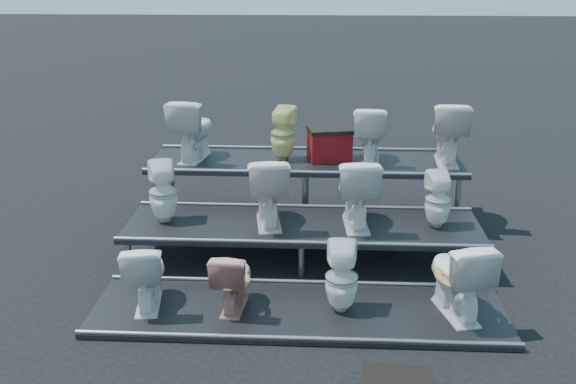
{
  "coord_description": "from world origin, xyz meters",
  "views": [
    {
      "loc": [
        0.19,
        -7.06,
        3.37
      ],
      "look_at": [
        -0.18,
        0.1,
        0.82
      ],
      "focal_mm": 40.0,
      "sensor_mm": 36.0,
      "label": 1
    }
  ],
  "objects_px": {
    "toilet_2": "(342,278)",
    "toilet_8": "(193,129)",
    "toilet_0": "(145,273)",
    "red_crate": "(329,146)",
    "toilet_3": "(458,276)",
    "toilet_1": "(233,279)",
    "toilet_7": "(438,200)",
    "toilet_10": "(370,134)",
    "toilet_9": "(283,134)",
    "toilet_6": "(356,191)",
    "toilet_11": "(448,132)",
    "toilet_5": "(268,190)",
    "toilet_4": "(163,192)"
  },
  "relations": [
    {
      "from": "toilet_0",
      "to": "toilet_4",
      "type": "relative_size",
      "value": 0.97
    },
    {
      "from": "toilet_9",
      "to": "toilet_0",
      "type": "bearing_deg",
      "value": 83.78
    },
    {
      "from": "toilet_7",
      "to": "toilet_9",
      "type": "height_order",
      "value": "toilet_9"
    },
    {
      "from": "toilet_3",
      "to": "toilet_2",
      "type": "bearing_deg",
      "value": -14.1
    },
    {
      "from": "toilet_6",
      "to": "toilet_9",
      "type": "distance_m",
      "value": 1.64
    },
    {
      "from": "toilet_9",
      "to": "red_crate",
      "type": "xyz_separation_m",
      "value": [
        0.63,
        0.06,
        -0.17
      ]
    },
    {
      "from": "toilet_4",
      "to": "toilet_7",
      "type": "height_order",
      "value": "toilet_4"
    },
    {
      "from": "toilet_4",
      "to": "toilet_5",
      "type": "bearing_deg",
      "value": 162.26
    },
    {
      "from": "toilet_8",
      "to": "toilet_9",
      "type": "bearing_deg",
      "value": -170.89
    },
    {
      "from": "toilet_3",
      "to": "toilet_7",
      "type": "relative_size",
      "value": 1.24
    },
    {
      "from": "toilet_4",
      "to": "red_crate",
      "type": "relative_size",
      "value": 1.35
    },
    {
      "from": "toilet_0",
      "to": "toilet_11",
      "type": "distance_m",
      "value": 4.39
    },
    {
      "from": "toilet_7",
      "to": "toilet_1",
      "type": "bearing_deg",
      "value": 24.33
    },
    {
      "from": "toilet_7",
      "to": "toilet_2",
      "type": "bearing_deg",
      "value": 42.84
    },
    {
      "from": "toilet_7",
      "to": "toilet_9",
      "type": "bearing_deg",
      "value": -40.46
    },
    {
      "from": "toilet_2",
      "to": "toilet_8",
      "type": "distance_m",
      "value": 3.37
    },
    {
      "from": "toilet_5",
      "to": "toilet_10",
      "type": "height_order",
      "value": "toilet_10"
    },
    {
      "from": "red_crate",
      "to": "toilet_8",
      "type": "bearing_deg",
      "value": 170.34
    },
    {
      "from": "toilet_1",
      "to": "red_crate",
      "type": "relative_size",
      "value": 1.18
    },
    {
      "from": "toilet_3",
      "to": "red_crate",
      "type": "xyz_separation_m",
      "value": [
        -1.26,
        2.66,
        0.58
      ]
    },
    {
      "from": "toilet_1",
      "to": "toilet_8",
      "type": "xyz_separation_m",
      "value": [
        -0.87,
        2.6,
        0.9
      ]
    },
    {
      "from": "toilet_7",
      "to": "toilet_10",
      "type": "height_order",
      "value": "toilet_10"
    },
    {
      "from": "toilet_6",
      "to": "toilet_8",
      "type": "height_order",
      "value": "toilet_8"
    },
    {
      "from": "toilet_1",
      "to": "toilet_3",
      "type": "distance_m",
      "value": 2.24
    },
    {
      "from": "toilet_0",
      "to": "red_crate",
      "type": "bearing_deg",
      "value": -133.54
    },
    {
      "from": "toilet_2",
      "to": "toilet_7",
      "type": "height_order",
      "value": "toilet_7"
    },
    {
      "from": "toilet_7",
      "to": "toilet_10",
      "type": "distance_m",
      "value": 1.55
    },
    {
      "from": "toilet_2",
      "to": "toilet_6",
      "type": "bearing_deg",
      "value": -97.89
    },
    {
      "from": "toilet_1",
      "to": "toilet_5",
      "type": "xyz_separation_m",
      "value": [
        0.25,
        1.3,
        0.5
      ]
    },
    {
      "from": "toilet_6",
      "to": "toilet_1",
      "type": "bearing_deg",
      "value": 41.64
    },
    {
      "from": "toilet_4",
      "to": "toilet_8",
      "type": "relative_size",
      "value": 0.88
    },
    {
      "from": "toilet_2",
      "to": "toilet_8",
      "type": "xyz_separation_m",
      "value": [
        -1.96,
        2.6,
        0.85
      ]
    },
    {
      "from": "toilet_3",
      "to": "toilet_9",
      "type": "xyz_separation_m",
      "value": [
        -1.88,
        2.6,
        0.75
      ]
    },
    {
      "from": "toilet_3",
      "to": "red_crate",
      "type": "bearing_deg",
      "value": -78.8
    },
    {
      "from": "toilet_7",
      "to": "toilet_8",
      "type": "bearing_deg",
      "value": -28.59
    },
    {
      "from": "toilet_0",
      "to": "toilet_6",
      "type": "xyz_separation_m",
      "value": [
        2.18,
        1.3,
        0.46
      ]
    },
    {
      "from": "toilet_7",
      "to": "toilet_5",
      "type": "bearing_deg",
      "value": -5.86
    },
    {
      "from": "toilet_2",
      "to": "toilet_6",
      "type": "distance_m",
      "value": 1.39
    },
    {
      "from": "toilet_1",
      "to": "toilet_5",
      "type": "height_order",
      "value": "toilet_5"
    },
    {
      "from": "toilet_1",
      "to": "toilet_11",
      "type": "bearing_deg",
      "value": -129.31
    },
    {
      "from": "toilet_11",
      "to": "red_crate",
      "type": "height_order",
      "value": "toilet_11"
    },
    {
      "from": "toilet_6",
      "to": "red_crate",
      "type": "xyz_separation_m",
      "value": [
        -0.31,
        1.36,
        0.17
      ]
    },
    {
      "from": "toilet_0",
      "to": "toilet_9",
      "type": "height_order",
      "value": "toilet_9"
    },
    {
      "from": "toilet_3",
      "to": "toilet_1",
      "type": "bearing_deg",
      "value": -14.1
    },
    {
      "from": "toilet_3",
      "to": "toilet_5",
      "type": "distance_m",
      "value": 2.41
    },
    {
      "from": "toilet_3",
      "to": "toilet_7",
      "type": "bearing_deg",
      "value": -104.17
    },
    {
      "from": "toilet_7",
      "to": "red_crate",
      "type": "xyz_separation_m",
      "value": [
        -1.26,
        1.36,
        0.26
      ]
    },
    {
      "from": "toilet_8",
      "to": "red_crate",
      "type": "height_order",
      "value": "toilet_8"
    },
    {
      "from": "toilet_9",
      "to": "toilet_6",
      "type": "bearing_deg",
      "value": 145.01
    },
    {
      "from": "toilet_2",
      "to": "toilet_5",
      "type": "relative_size",
      "value": 0.86
    }
  ]
}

